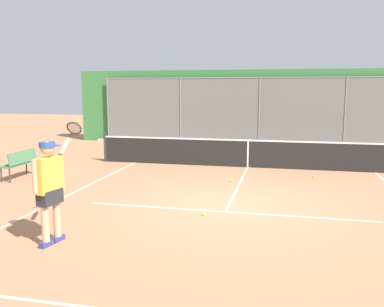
# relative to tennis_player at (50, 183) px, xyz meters

# --- Properties ---
(ground_plane) EXTENTS (60.00, 60.00, 0.00)m
(ground_plane) POSITION_rel_tennis_player_xyz_m (-2.70, -3.04, -1.08)
(ground_plane) COLOR #B27551
(court_line_markings) EXTENTS (8.29, 9.73, 0.01)m
(court_line_markings) POSITION_rel_tennis_player_xyz_m (-2.70, -2.21, -1.07)
(court_line_markings) COLOR white
(court_line_markings) RESTS_ON ground
(fence_backdrop) EXTENTS (18.21, 1.37, 3.58)m
(fence_backdrop) POSITION_rel_tennis_player_xyz_m (-2.70, -13.99, 0.70)
(fence_backdrop) COLOR slate
(fence_backdrop) RESTS_ON ground
(tennis_net) EXTENTS (10.65, 0.09, 1.07)m
(tennis_net) POSITION_rel_tennis_player_xyz_m (-2.70, -7.86, -0.58)
(tennis_net) COLOR #2D2D2D
(tennis_net) RESTS_ON ground
(tennis_player) EXTENTS (0.32, 1.48, 2.10)m
(tennis_player) POSITION_rel_tennis_player_xyz_m (0.00, 0.00, 0.00)
(tennis_player) COLOR navy
(tennis_player) RESTS_ON ground
(tennis_ball_near_baseline) EXTENTS (0.07, 0.07, 0.07)m
(tennis_ball_near_baseline) POSITION_rel_tennis_player_xyz_m (-4.82, -6.67, -1.04)
(tennis_ball_near_baseline) COLOR #C1D138
(tennis_ball_near_baseline) RESTS_ON ground
(tennis_ball_mid_court) EXTENTS (0.07, 0.07, 0.07)m
(tennis_ball_mid_court) POSITION_rel_tennis_player_xyz_m (-2.27, -2.15, -1.04)
(tennis_ball_mid_court) COLOR #D6E042
(tennis_ball_mid_court) RESTS_ON ground
(tennis_ball_by_sideline) EXTENTS (0.07, 0.07, 0.07)m
(tennis_ball_by_sideline) POSITION_rel_tennis_player_xyz_m (-2.43, -5.54, -1.04)
(tennis_ball_by_sideline) COLOR #CCDB33
(tennis_ball_by_sideline) RESTS_ON ground
(courtside_bench) EXTENTS (0.40, 1.30, 0.84)m
(courtside_bench) POSITION_rel_tennis_player_xyz_m (3.85, -4.57, -0.56)
(courtside_bench) COLOR #477A51
(courtside_bench) RESTS_ON ground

